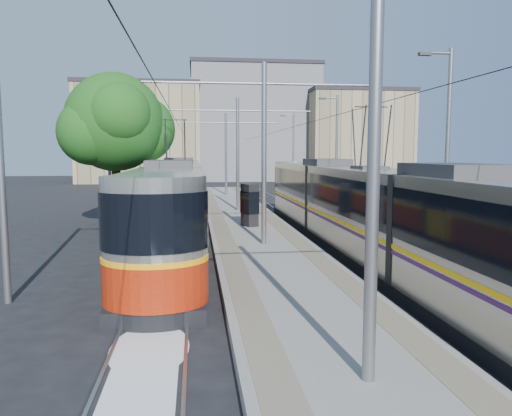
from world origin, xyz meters
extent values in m
plane|color=black|center=(0.00, 0.00, 0.00)|extent=(160.00, 160.00, 0.00)
cube|color=gray|center=(0.00, 17.00, 0.15)|extent=(4.00, 50.00, 0.30)
cube|color=gray|center=(-1.45, 17.00, 0.30)|extent=(0.70, 50.00, 0.01)
cube|color=gray|center=(1.45, 17.00, 0.30)|extent=(0.70, 50.00, 0.01)
cube|color=gray|center=(-4.32, 17.00, 0.01)|extent=(0.07, 70.00, 0.03)
cube|color=gray|center=(-2.88, 17.00, 0.01)|extent=(0.07, 70.00, 0.03)
cube|color=gray|center=(2.88, 17.00, 0.01)|extent=(0.07, 70.00, 0.03)
cube|color=gray|center=(4.32, 17.00, 0.01)|extent=(0.07, 70.00, 0.03)
cube|color=silver|center=(-3.60, -3.00, 0.01)|extent=(1.20, 5.00, 0.01)
cube|color=black|center=(-3.60, 13.92, 0.20)|extent=(2.30, 28.82, 0.40)
cube|color=beige|center=(-3.60, 13.92, 1.85)|extent=(2.40, 27.22, 2.90)
cube|color=black|center=(-3.60, 13.92, 2.35)|extent=(2.43, 27.22, 1.30)
cube|color=#FFA50D|center=(-3.60, 13.92, 1.45)|extent=(2.43, 27.22, 0.12)
cube|color=#B0230A|center=(-3.60, 13.92, 0.95)|extent=(2.42, 27.22, 1.10)
cube|color=#2D2D30|center=(-3.60, 13.92, 3.45)|extent=(1.68, 3.00, 0.30)
cube|color=black|center=(3.60, 6.18, 0.20)|extent=(2.30, 29.42, 0.40)
cube|color=#A5A297|center=(3.60, 6.18, 1.85)|extent=(2.40, 27.82, 2.90)
cube|color=black|center=(3.60, 6.18, 2.35)|extent=(2.43, 27.82, 1.30)
cube|color=yellow|center=(3.60, 6.18, 1.45)|extent=(2.43, 27.82, 0.12)
cube|color=#3C154A|center=(3.60, 6.18, 1.30)|extent=(2.43, 27.82, 0.10)
cube|color=#2D2D30|center=(3.60, 6.18, 3.45)|extent=(1.68, 3.00, 0.30)
cylinder|color=slate|center=(0.00, -4.00, 3.80)|extent=(0.20, 0.20, 7.00)
cylinder|color=slate|center=(0.00, 8.00, 3.80)|extent=(0.20, 0.20, 7.00)
cylinder|color=slate|center=(0.00, 8.00, 6.50)|extent=(9.20, 0.10, 0.10)
cylinder|color=slate|center=(0.00, 20.00, 3.80)|extent=(0.20, 0.20, 7.00)
cylinder|color=slate|center=(0.00, 20.00, 6.50)|extent=(9.20, 0.10, 0.10)
cylinder|color=slate|center=(0.00, 32.00, 3.80)|extent=(0.20, 0.20, 7.00)
cylinder|color=slate|center=(0.00, 32.00, 6.50)|extent=(9.20, 0.10, 0.10)
cylinder|color=black|center=(-3.60, 17.00, 5.55)|extent=(0.02, 70.00, 0.02)
cylinder|color=black|center=(3.60, 17.00, 5.55)|extent=(0.02, 70.00, 0.02)
cylinder|color=slate|center=(-7.50, 2.00, 4.00)|extent=(0.18, 0.18, 8.00)
cylinder|color=slate|center=(-7.50, 18.00, 4.00)|extent=(0.18, 0.18, 8.00)
cube|color=#2D2D30|center=(-6.40, 18.00, 7.75)|extent=(0.50, 0.22, 0.12)
cylinder|color=slate|center=(-7.50, 34.00, 4.00)|extent=(0.18, 0.18, 8.00)
cube|color=#2D2D30|center=(-6.40, 34.00, 7.75)|extent=(0.50, 0.22, 0.12)
cylinder|color=slate|center=(7.50, 8.00, 4.00)|extent=(0.18, 0.18, 8.00)
cube|color=#2D2D30|center=(6.40, 8.00, 7.75)|extent=(0.50, 0.22, 0.12)
cylinder|color=slate|center=(7.50, 24.00, 4.00)|extent=(0.18, 0.18, 8.00)
cube|color=#2D2D30|center=(6.40, 24.00, 7.75)|extent=(0.50, 0.22, 0.12)
cylinder|color=slate|center=(7.50, 40.00, 4.00)|extent=(0.18, 0.18, 8.00)
cube|color=#2D2D30|center=(6.40, 40.00, 7.75)|extent=(0.50, 0.22, 0.12)
cube|color=black|center=(-0.03, 12.95, 1.34)|extent=(0.83, 1.03, 2.07)
cube|color=black|center=(-0.03, 12.95, 1.47)|extent=(0.88, 1.08, 1.08)
cylinder|color=#382314|center=(-6.63, 14.68, 1.63)|extent=(0.45, 0.45, 3.27)
sphere|color=#1A4313|center=(-6.63, 14.68, 5.41)|extent=(4.90, 4.90, 4.90)
sphere|color=#1A4313|center=(-5.40, 15.50, 5.10)|extent=(3.47, 3.47, 3.47)
cube|color=tan|center=(-10.00, 60.00, 6.39)|extent=(16.00, 12.00, 12.78)
cube|color=#262328|center=(-10.00, 60.00, 13.03)|extent=(16.32, 12.24, 0.50)
cube|color=slate|center=(6.00, 64.00, 8.05)|extent=(18.00, 14.00, 16.10)
cube|color=#262328|center=(6.00, 64.00, 16.35)|extent=(18.36, 14.28, 0.50)
cube|color=tan|center=(20.00, 58.00, 6.07)|extent=(14.00, 10.00, 12.15)
cube|color=#262328|center=(20.00, 58.00, 12.40)|extent=(14.28, 10.20, 0.50)
camera|label=1|loc=(-2.66, -11.22, 3.83)|focal=35.00mm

